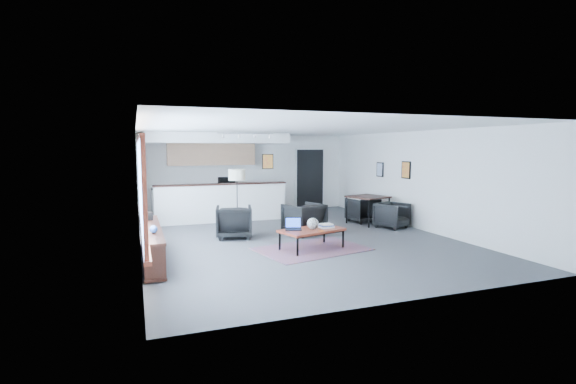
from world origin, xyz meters
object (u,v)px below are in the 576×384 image
object	(u,v)px
armchair_right	(304,217)
dining_table	(368,199)
coffee_table	(312,231)
floor_lamp	(237,177)
ceramic_pot	(313,224)
armchair_left	(234,220)
dining_chair_near	(392,216)
laptop	(293,226)
book_stack	(326,226)
microwave	(227,180)
dining_chair_far	(363,211)

from	to	relation	value
armchair_right	dining_table	world-z (taller)	armchair_right
coffee_table	floor_lamp	size ratio (longest dim) A/B	0.94
coffee_table	ceramic_pot	world-z (taller)	ceramic_pot
armchair_left	dining_chair_near	distance (m)	4.29
laptop	dining_table	xyz separation A→B (m)	(3.08, 2.12, 0.22)
book_stack	floor_lamp	world-z (taller)	floor_lamp
armchair_left	dining_table	xyz separation A→B (m)	(3.99, 0.51, 0.30)
laptop	microwave	xyz separation A→B (m)	(-0.31, 5.29, 0.59)
book_stack	armchair_right	xyz separation A→B (m)	(0.09, 1.48, -0.05)
coffee_table	floor_lamp	bearing A→B (deg)	91.39
armchair_right	floor_lamp	bearing A→B (deg)	-63.26
laptop	dining_chair_far	distance (m)	3.94
book_stack	microwave	xyz separation A→B (m)	(-1.04, 5.38, 0.62)
armchair_right	dining_table	distance (m)	2.39
armchair_left	armchair_right	size ratio (longest dim) A/B	0.99
dining_chair_near	floor_lamp	bearing A→B (deg)	134.02
dining_chair_far	dining_chair_near	bearing A→B (deg)	96.98
ceramic_pot	microwave	xyz separation A→B (m)	(-0.69, 5.44, 0.54)
coffee_table	book_stack	bearing A→B (deg)	-11.85
laptop	ceramic_pot	xyz separation A→B (m)	(0.39, -0.15, 0.05)
laptop	dining_chair_far	size ratio (longest dim) A/B	0.62
book_stack	dining_chair_near	distance (m)	3.00
armchair_left	microwave	distance (m)	3.80
armchair_left	dining_chair_near	xyz separation A→B (m)	(4.28, -0.27, -0.10)
ceramic_pot	armchair_right	world-z (taller)	armchair_right
ceramic_pot	microwave	bearing A→B (deg)	97.27
book_stack	dining_chair_near	bearing A→B (deg)	28.32
dining_table	dining_chair_near	xyz separation A→B (m)	(0.28, -0.78, -0.40)
ceramic_pot	dining_chair_near	bearing A→B (deg)	26.42
coffee_table	floor_lamp	world-z (taller)	floor_lamp
ceramic_pot	armchair_right	xyz separation A→B (m)	(0.43, 1.54, -0.13)
armchair_left	dining_chair_far	size ratio (longest dim) A/B	1.28
dining_chair_far	microwave	bearing A→B (deg)	-46.56
ceramic_pot	dining_table	size ratio (longest dim) A/B	0.21
coffee_table	dining_chair_near	bearing A→B (deg)	9.88
armchair_left	floor_lamp	bearing A→B (deg)	-94.16
ceramic_pot	floor_lamp	world-z (taller)	floor_lamp
armchair_right	microwave	distance (m)	4.11
book_stack	laptop	bearing A→B (deg)	173.02
laptop	book_stack	xyz separation A→B (m)	(0.73, -0.09, -0.03)
armchair_left	book_stack	bearing A→B (deg)	146.93
laptop	dining_chair_near	xyz separation A→B (m)	(3.36, 1.33, -0.19)
coffee_table	armchair_right	distance (m)	1.57
armchair_left	armchair_right	xyz separation A→B (m)	(1.73, -0.21, 0.00)
coffee_table	book_stack	distance (m)	0.36
armchair_right	dining_chair_near	size ratio (longest dim) A/B	1.34
microwave	armchair_left	bearing A→B (deg)	-103.81
dining_chair_near	dining_chair_far	size ratio (longest dim) A/B	0.97
laptop	armchair_left	bearing A→B (deg)	138.31
coffee_table	laptop	size ratio (longest dim) A/B	3.59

